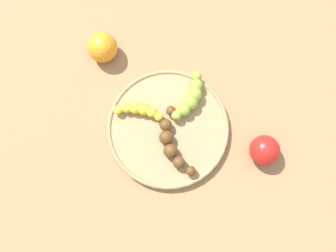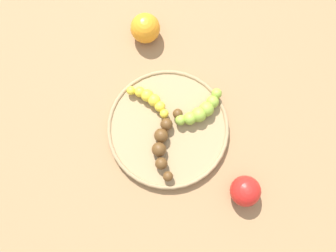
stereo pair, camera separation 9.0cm
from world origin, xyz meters
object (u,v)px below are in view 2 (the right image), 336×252
(banana_yellow, at_px, (150,99))
(banana_green, at_px, (202,110))
(fruit_bowl, at_px, (168,128))
(banana_overripe, at_px, (164,143))
(apple_red, at_px, (245,191))
(orange_fruit, at_px, (145,28))

(banana_yellow, xyz_separation_m, banana_green, (0.10, 0.08, 0.00))
(fruit_bowl, xyz_separation_m, banana_overripe, (0.03, -0.03, 0.02))
(banana_overripe, height_order, apple_red, apple_red)
(banana_yellow, relative_size, banana_green, 0.86)
(fruit_bowl, bearing_deg, banana_overripe, -52.54)
(banana_overripe, relative_size, orange_fruit, 1.80)
(fruit_bowl, xyz_separation_m, banana_green, (0.02, 0.09, 0.03))
(orange_fruit, bearing_deg, banana_green, -6.03)
(banana_overripe, xyz_separation_m, banana_green, (-0.01, 0.12, 0.00))
(fruit_bowl, xyz_separation_m, banana_yellow, (-0.08, 0.01, 0.02))
(banana_green, bearing_deg, banana_yellow, -140.13)
(fruit_bowl, height_order, orange_fruit, orange_fruit)
(fruit_bowl, relative_size, orange_fruit, 3.94)
(apple_red, bearing_deg, orange_fruit, 171.34)
(banana_yellow, height_order, banana_overripe, banana_overripe)
(banana_yellow, bearing_deg, banana_green, -67.79)
(banana_yellow, xyz_separation_m, apple_red, (0.31, 0.04, 0.00))
(apple_red, bearing_deg, fruit_bowl, -169.42)
(banana_overripe, bearing_deg, orange_fruit, -71.94)
(banana_yellow, distance_m, banana_overripe, 0.11)
(fruit_bowl, bearing_deg, apple_red, 10.58)
(fruit_bowl, height_order, banana_overripe, banana_overripe)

